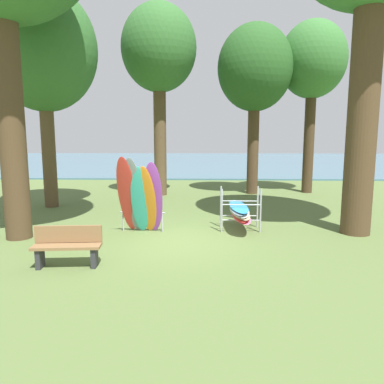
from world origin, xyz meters
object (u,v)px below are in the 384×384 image
Objects in this scene: tree_far_left_back at (43,51)px; tree_mid_behind at (255,70)px; leaning_board_pile at (140,198)px; tree_far_right_back at (159,51)px; park_bench at (68,245)px; tree_deep_back at (313,62)px; board_storage_rack at (240,211)px.

tree_mid_behind is at bearing 23.60° from tree_far_left_back.
leaning_board_pile is (-4.09, -7.55, -4.73)m from tree_mid_behind.
tree_far_left_back is at bearing -141.95° from tree_far_right_back.
tree_mid_behind is 9.04m from tree_far_left_back.
tree_far_right_back is 8.89m from leaning_board_pile.
tree_far_right_back is at bearing 85.23° from park_bench.
tree_far_right_back is 7.18m from tree_deep_back.
tree_mid_behind is 5.47× the size of park_bench.
park_bench is (-1.07, -2.63, -0.58)m from leaning_board_pile.
tree_deep_back is 14.43m from park_bench.
tree_far_left_back is 11.76m from tree_deep_back.
tree_deep_back reaches higher than leaning_board_pile.
tree_far_right_back is at bearing -172.87° from tree_mid_behind.
tree_deep_back is 3.80× the size of board_storage_rack.
tree_mid_behind is at bearing -170.56° from tree_deep_back.
park_bench is at bearing -64.55° from tree_far_left_back.
leaning_board_pile reaches higher than park_bench.
tree_mid_behind is 3.54× the size of leaning_board_pile.
leaning_board_pile is at bearing -130.45° from tree_deep_back.
tree_mid_behind is 4.45m from tree_far_right_back.
tree_mid_behind is 9.81m from leaning_board_pile.
tree_mid_behind is at bearing 61.59° from leaning_board_pile.
board_storage_rack is 5.06m from park_bench.
board_storage_rack is at bearing -25.46° from tree_far_left_back.
tree_far_left_back is at bearing 136.86° from leaning_board_pile.
park_bench is at bearing -126.61° from tree_deep_back.
park_bench is (-5.16, -10.19, -5.31)m from tree_mid_behind.
tree_mid_behind is 0.91× the size of tree_far_right_back.
tree_deep_back reaches higher than board_storage_rack.
tree_far_left_back is (-8.28, -3.62, 0.10)m from tree_mid_behind.
tree_mid_behind is 0.96× the size of tree_far_left_back.
tree_far_right_back reaches higher than tree_far_left_back.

